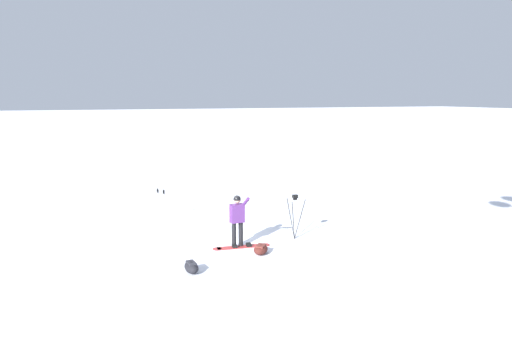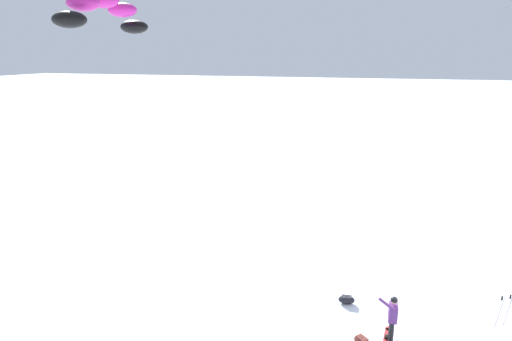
# 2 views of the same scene
# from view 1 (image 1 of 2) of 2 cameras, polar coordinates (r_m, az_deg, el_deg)

# --- Properties ---
(ground_plane) EXTENTS (300.00, 300.00, 0.00)m
(ground_plane) POSITION_cam_1_polar(r_m,az_deg,el_deg) (14.30, -4.40, -8.94)
(ground_plane) COLOR white
(snowboarder) EXTENTS (0.62, 0.49, 1.62)m
(snowboarder) POSITION_cam_1_polar(r_m,az_deg,el_deg) (13.40, -2.42, -5.88)
(snowboarder) COLOR black
(snowboarder) RESTS_ON ground_plane
(snowboard) EXTENTS (0.44, 1.75, 0.10)m
(snowboard) POSITION_cam_1_polar(r_m,az_deg,el_deg) (13.64, -1.87, -9.73)
(snowboard) COLOR #B23333
(snowboard) RESTS_ON ground_plane
(gear_bag_large) EXTENTS (0.61, 0.40, 0.30)m
(gear_bag_large) POSITION_cam_1_polar(r_m,az_deg,el_deg) (11.86, -8.31, -12.17)
(gear_bag_large) COLOR black
(gear_bag_large) RESTS_ON ground_plane
(camera_tripod) EXTENTS (0.60, 0.59, 1.45)m
(camera_tripod) POSITION_cam_1_polar(r_m,az_deg,el_deg) (14.18, 5.02, -4.79)
(camera_tripod) COLOR #262628
(camera_tripod) RESTS_ON ground_plane
(gear_bag_small) EXTENTS (0.66, 0.65, 0.28)m
(gear_bag_small) POSITION_cam_1_polar(r_m,az_deg,el_deg) (13.02, 0.62, -10.09)
(gear_bag_small) COLOR #4C1E19
(gear_bag_small) RESTS_ON ground_plane
(ski_poles) EXTENTS (0.41, 0.32, 1.21)m
(ski_poles) POSITION_cam_1_polar(r_m,az_deg,el_deg) (16.41, -12.15, -3.80)
(ski_poles) COLOR gray
(ski_poles) RESTS_ON ground_plane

